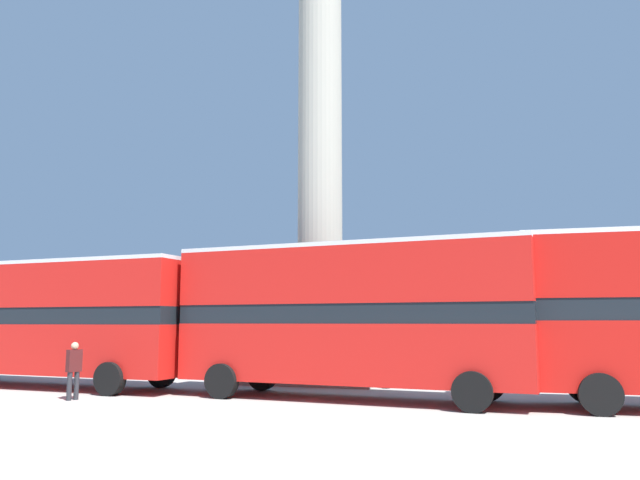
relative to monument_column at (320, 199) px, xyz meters
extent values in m
plane|color=#ADA89E|center=(0.00, 0.00, -6.97)|extent=(200.00, 200.00, 0.00)
cube|color=#A39E8E|center=(0.00, 0.00, -6.56)|extent=(4.93, 4.93, 0.83)
cube|color=#A39E8E|center=(0.00, 0.00, -5.73)|extent=(3.55, 3.55, 0.83)
cylinder|color=#A39E8E|center=(0.00, 0.00, 2.61)|extent=(1.73, 1.73, 15.83)
cube|color=red|center=(-8.48, -4.94, -5.67)|extent=(11.61, 3.37, 1.61)
cube|color=black|center=(-8.48, -4.94, -4.59)|extent=(11.61, 3.32, 0.55)
cube|color=red|center=(-8.48, -4.94, -3.59)|extent=(11.61, 3.37, 1.44)
cube|color=silver|center=(-8.48, -4.94, -2.81)|extent=(11.61, 3.37, 0.12)
cylinder|color=black|center=(-4.39, -3.93, -6.47)|extent=(1.02, 0.37, 1.00)
cylinder|color=black|center=(-4.57, -6.51, -6.47)|extent=(1.02, 0.37, 1.00)
cylinder|color=black|center=(8.87, -4.03, -6.47)|extent=(1.01, 0.34, 1.00)
cylinder|color=black|center=(8.97, -6.50, -6.47)|extent=(1.01, 0.34, 1.00)
cube|color=red|center=(2.63, -5.26, -5.65)|extent=(10.40, 3.45, 1.64)
cube|color=black|center=(2.63, -5.26, -4.56)|extent=(10.39, 3.41, 0.55)
cube|color=red|center=(2.63, -5.26, -3.48)|extent=(10.40, 3.45, 1.59)
cube|color=silver|center=(2.63, -5.26, -2.63)|extent=(10.40, 3.45, 0.12)
cylinder|color=black|center=(6.30, -4.39, -6.47)|extent=(1.02, 0.40, 1.00)
cylinder|color=black|center=(6.06, -6.84, -6.47)|extent=(1.02, 0.40, 1.00)
cylinder|color=black|center=(-0.81, -3.69, -6.47)|extent=(1.02, 0.40, 1.00)
cylinder|color=black|center=(-1.05, -6.14, -6.47)|extent=(1.02, 0.40, 1.00)
cube|color=#A39E8E|center=(10.73, 4.38, -5.79)|extent=(4.33, 3.42, 2.37)
ellipsoid|color=brown|center=(10.73, 4.38, -3.08)|extent=(2.44, 1.37, 1.00)
cone|color=brown|center=(11.82, 4.20, -2.63)|extent=(1.04, 0.70, 1.05)
cylinder|color=brown|center=(10.73, 4.38, -2.13)|extent=(0.36, 0.36, 0.90)
sphere|color=brown|center=(10.73, 4.38, -1.54)|extent=(0.28, 0.28, 0.28)
cylinder|color=brown|center=(11.50, 4.53, -4.10)|extent=(0.20, 0.20, 1.03)
cylinder|color=brown|center=(11.41, 3.99, -4.10)|extent=(0.20, 0.20, 1.03)
cylinder|color=brown|center=(10.05, 4.78, -4.10)|extent=(0.20, 0.20, 1.03)
cylinder|color=brown|center=(9.96, 4.24, -4.10)|extent=(0.20, 0.20, 1.03)
cylinder|color=black|center=(2.89, -1.89, -6.77)|extent=(0.31, 0.31, 0.40)
cylinder|color=black|center=(2.89, -1.89, -4.70)|extent=(0.14, 0.14, 4.54)
sphere|color=white|center=(2.89, -1.89, -2.25)|extent=(0.37, 0.37, 0.37)
cylinder|color=#28282D|center=(-4.88, -7.61, -6.58)|extent=(0.14, 0.14, 0.79)
cylinder|color=#28282D|center=(-4.94, -7.83, -6.58)|extent=(0.14, 0.14, 0.79)
cube|color=#471919|center=(-4.91, -7.72, -5.88)|extent=(0.28, 0.46, 0.62)
sphere|color=tan|center=(-4.91, -7.72, -5.46)|extent=(0.21, 0.21, 0.21)
camera|label=1|loc=(7.18, -22.80, -4.79)|focal=35.00mm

